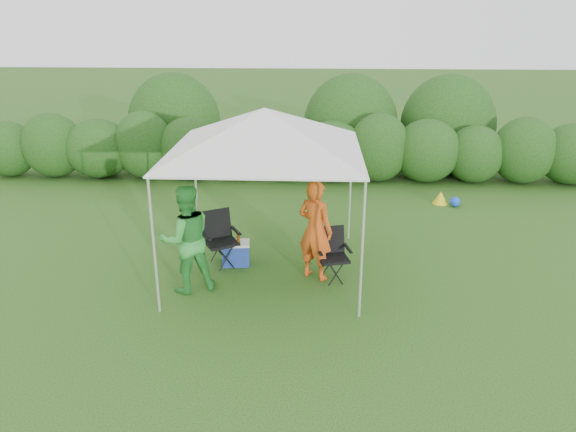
{
  "coord_description": "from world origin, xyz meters",
  "views": [
    {
      "loc": [
        0.8,
        -8.34,
        4.31
      ],
      "look_at": [
        0.38,
        0.4,
        1.05
      ],
      "focal_mm": 35.0,
      "sensor_mm": 36.0,
      "label": 1
    }
  ],
  "objects_px": {
    "chair_right": "(332,250)",
    "chair_left": "(219,235)",
    "woman": "(186,239)",
    "man": "(315,230)",
    "cooler": "(236,253)",
    "canopy": "(265,131)"
  },
  "relations": [
    {
      "from": "chair_left",
      "to": "woman",
      "type": "height_order",
      "value": "woman"
    },
    {
      "from": "canopy",
      "to": "woman",
      "type": "bearing_deg",
      "value": -147.22
    },
    {
      "from": "chair_right",
      "to": "man",
      "type": "xyz_separation_m",
      "value": [
        -0.29,
        -0.0,
        0.36
      ]
    },
    {
      "from": "chair_right",
      "to": "cooler",
      "type": "height_order",
      "value": "chair_right"
    },
    {
      "from": "chair_left",
      "to": "cooler",
      "type": "bearing_deg",
      "value": -36.71
    },
    {
      "from": "cooler",
      "to": "chair_right",
      "type": "bearing_deg",
      "value": -21.0
    },
    {
      "from": "canopy",
      "to": "chair_right",
      "type": "bearing_deg",
      "value": -11.73
    },
    {
      "from": "man",
      "to": "cooler",
      "type": "distance_m",
      "value": 1.61
    },
    {
      "from": "man",
      "to": "chair_right",
      "type": "bearing_deg",
      "value": -148.34
    },
    {
      "from": "man",
      "to": "cooler",
      "type": "xyz_separation_m",
      "value": [
        -1.4,
        0.45,
        -0.65
      ]
    },
    {
      "from": "chair_left",
      "to": "man",
      "type": "distance_m",
      "value": 1.79
    },
    {
      "from": "canopy",
      "to": "chair_left",
      "type": "distance_m",
      "value": 2.11
    },
    {
      "from": "chair_right",
      "to": "man",
      "type": "distance_m",
      "value": 0.46
    },
    {
      "from": "chair_left",
      "to": "cooler",
      "type": "distance_m",
      "value": 0.44
    },
    {
      "from": "woman",
      "to": "cooler",
      "type": "height_order",
      "value": "woman"
    },
    {
      "from": "chair_right",
      "to": "chair_left",
      "type": "height_order",
      "value": "chair_left"
    },
    {
      "from": "chair_right",
      "to": "man",
      "type": "relative_size",
      "value": 0.51
    },
    {
      "from": "chair_left",
      "to": "chair_right",
      "type": "bearing_deg",
      "value": -43.1
    },
    {
      "from": "woman",
      "to": "chair_right",
      "type": "bearing_deg",
      "value": 166.65
    },
    {
      "from": "canopy",
      "to": "man",
      "type": "bearing_deg",
      "value": -15.61
    },
    {
      "from": "chair_right",
      "to": "chair_left",
      "type": "bearing_deg",
      "value": 152.12
    },
    {
      "from": "chair_right",
      "to": "man",
      "type": "bearing_deg",
      "value": 166.0
    }
  ]
}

